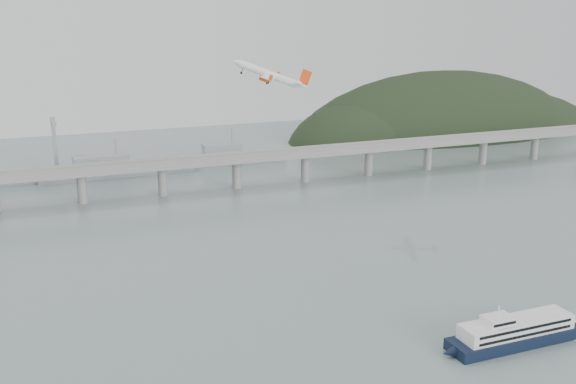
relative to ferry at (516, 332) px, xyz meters
name	(u,v)px	position (x,y,z in m)	size (l,w,h in m)	color
ground	(339,313)	(-48.37, 46.08, -4.44)	(900.00, 900.00, 0.00)	slate
bridge	(206,165)	(-49.52, 246.08, 13.21)	(800.00, 22.00, 23.90)	gray
headland	(452,150)	(236.81, 377.83, -23.78)	(365.00, 155.00, 156.00)	black
ferry	(516,332)	(0.00, 0.00, 0.00)	(86.62, 15.31, 16.36)	black
airliner	(270,75)	(-44.03, 135.73, 81.37)	(36.70, 34.97, 16.32)	white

